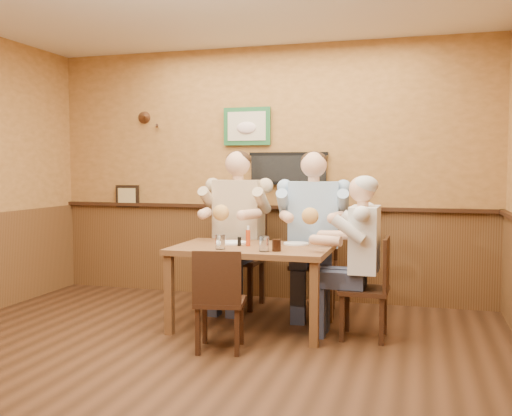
{
  "coord_description": "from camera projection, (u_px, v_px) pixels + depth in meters",
  "views": [
    {
      "loc": [
        1.67,
        -3.66,
        1.45
      ],
      "look_at": [
        0.27,
        1.18,
        1.1
      ],
      "focal_mm": 40.0,
      "sensor_mm": 36.0,
      "label": 1
    }
  ],
  "objects": [
    {
      "name": "salt_shaker",
      "position": [
        224.0,
        240.0,
        5.22
      ],
      "size": [
        0.04,
        0.04,
        0.08
      ],
      "primitive_type": "cylinder",
      "rotation": [
        0.0,
        0.0,
        0.15
      ],
      "color": "white",
      "rests_on": "dining_table"
    },
    {
      "name": "diner_blue_polo",
      "position": [
        313.0,
        241.0,
        5.7
      ],
      "size": [
        0.74,
        0.74,
        1.45
      ],
      "primitive_type": null,
      "rotation": [
        0.0,
        0.0,
        0.12
      ],
      "color": "#8DAFD4",
      "rests_on": "ground"
    },
    {
      "name": "cola_tumbler",
      "position": [
        277.0,
        245.0,
        4.83
      ],
      "size": [
        0.09,
        0.09,
        0.1
      ],
      "primitive_type": "cylinder",
      "rotation": [
        0.0,
        0.0,
        -0.14
      ],
      "color": "black",
      "rests_on": "dining_table"
    },
    {
      "name": "chair_right_end",
      "position": [
        364.0,
        288.0,
        4.85
      ],
      "size": [
        0.41,
        0.41,
        0.87
      ],
      "primitive_type": null,
      "rotation": [
        0.0,
        0.0,
        -1.59
      ],
      "color": "#341D10",
      "rests_on": "ground"
    },
    {
      "name": "plate_far_right",
      "position": [
        296.0,
        244.0,
        5.26
      ],
      "size": [
        0.3,
        0.3,
        0.02
      ],
      "primitive_type": "cylinder",
      "rotation": [
        0.0,
        0.0,
        0.34
      ],
      "color": "silver",
      "rests_on": "dining_table"
    },
    {
      "name": "diner_tan_shirt",
      "position": [
        239.0,
        237.0,
        5.96
      ],
      "size": [
        0.7,
        0.7,
        1.46
      ],
      "primitive_type": null,
      "rotation": [
        0.0,
        0.0,
        -0.04
      ],
      "color": "beige",
      "rests_on": "ground"
    },
    {
      "name": "pepper_shaker",
      "position": [
        239.0,
        241.0,
        5.15
      ],
      "size": [
        0.04,
        0.04,
        0.08
      ],
      "primitive_type": "cylinder",
      "rotation": [
        0.0,
        0.0,
        0.39
      ],
      "color": "black",
      "rests_on": "dining_table"
    },
    {
      "name": "diner_white_elder",
      "position": [
        364.0,
        266.0,
        4.84
      ],
      "size": [
        0.58,
        0.58,
        1.25
      ],
      "primitive_type": null,
      "rotation": [
        0.0,
        0.0,
        -1.59
      ],
      "color": "silver",
      "rests_on": "ground"
    },
    {
      "name": "hot_sauce_bottle",
      "position": [
        248.0,
        237.0,
        5.14
      ],
      "size": [
        0.05,
        0.05,
        0.16
      ],
      "primitive_type": "cylinder",
      "rotation": [
        0.0,
        0.0,
        0.17
      ],
      "color": "#BF3B14",
      "rests_on": "dining_table"
    },
    {
      "name": "room",
      "position": [
        198.0,
        135.0,
        4.08
      ],
      "size": [
        5.02,
        5.03,
        2.81
      ],
      "color": "black",
      "rests_on": "ground"
    },
    {
      "name": "chair_back_right",
      "position": [
        313.0,
        262.0,
        5.71
      ],
      "size": [
        0.52,
        0.52,
        1.02
      ],
      "primitive_type": null,
      "rotation": [
        0.0,
        0.0,
        0.12
      ],
      "color": "#341D10",
      "rests_on": "ground"
    },
    {
      "name": "plate_far_left",
      "position": [
        232.0,
        242.0,
        5.33
      ],
      "size": [
        0.34,
        0.34,
        0.02
      ],
      "primitive_type": "cylinder",
      "rotation": [
        0.0,
        0.0,
        0.32
      ],
      "color": "white",
      "rests_on": "dining_table"
    },
    {
      "name": "chair_back_left",
      "position": [
        239.0,
        258.0,
        5.98
      ],
      "size": [
        0.49,
        0.49,
        1.03
      ],
      "primitive_type": null,
      "rotation": [
        0.0,
        0.0,
        -0.04
      ],
      "color": "#341D10",
      "rests_on": "ground"
    },
    {
      "name": "water_glass_left",
      "position": [
        220.0,
        242.0,
        4.94
      ],
      "size": [
        0.11,
        0.11,
        0.13
      ],
      "primitive_type": "cylinder",
      "rotation": [
        0.0,
        0.0,
        -0.33
      ],
      "color": "white",
      "rests_on": "dining_table"
    },
    {
      "name": "chair_near_side",
      "position": [
        220.0,
        299.0,
        4.54
      ],
      "size": [
        0.44,
        0.44,
        0.82
      ],
      "primitive_type": null,
      "rotation": [
        0.0,
        0.0,
        3.33
      ],
      "color": "#341D10",
      "rests_on": "ground"
    },
    {
      "name": "water_glass_mid",
      "position": [
        264.0,
        244.0,
        4.81
      ],
      "size": [
        0.11,
        0.11,
        0.13
      ],
      "primitive_type": "cylinder",
      "rotation": [
        0.0,
        0.0,
        0.37
      ],
      "color": "silver",
      "rests_on": "dining_table"
    },
    {
      "name": "dining_table",
      "position": [
        252.0,
        256.0,
        5.14
      ],
      "size": [
        1.4,
        0.9,
        0.75
      ],
      "color": "brown",
      "rests_on": "ground"
    }
  ]
}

